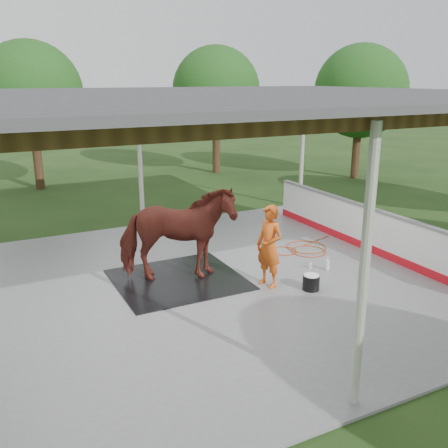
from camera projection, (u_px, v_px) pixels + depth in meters
name	position (u px, v px, depth m)	size (l,w,h in m)	color
ground	(210.00, 284.00, 10.98)	(100.00, 100.00, 0.00)	#1E3814
concrete_slab	(210.00, 283.00, 10.98)	(12.00, 10.00, 0.05)	slate
pavilion_structure	(208.00, 99.00, 9.86)	(12.60, 10.60, 4.05)	beige
dasher_board	(371.00, 231.00, 12.80)	(0.16, 8.00, 1.15)	red
tree_belt	(203.00, 106.00, 10.81)	(28.00, 28.00, 5.80)	#382314
rubber_mat	(178.00, 279.00, 11.09)	(2.73, 2.55, 0.02)	black
horse	(177.00, 234.00, 10.79)	(1.13, 2.48, 2.10)	maroon
handler	(269.00, 246.00, 10.57)	(0.65, 0.43, 1.78)	#CE5216
wash_bucket	(311.00, 282.00, 10.54)	(0.36, 0.36, 0.33)	black
soap_bottle_a	(327.00, 263.00, 11.62)	(0.13, 0.13, 0.33)	silver
soap_bottle_b	(310.00, 265.00, 11.75)	(0.08, 0.08, 0.18)	#338CD8
hose_coil	(303.00, 249.00, 13.05)	(2.18, 1.27, 0.02)	#AC3B0C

